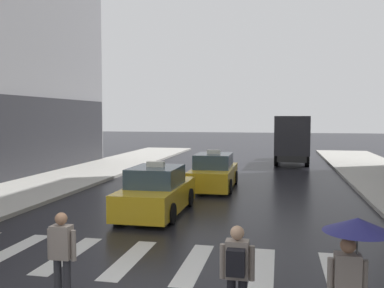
{
  "coord_description": "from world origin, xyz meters",
  "views": [
    {
      "loc": [
        2.65,
        -6.26,
        3.36
      ],
      "look_at": [
        -0.31,
        8.0,
        2.39
      ],
      "focal_mm": 39.75,
      "sensor_mm": 36.0,
      "label": 1
    }
  ],
  "objects_px": {
    "taxi_second": "(214,173)",
    "pedestrian_with_umbrella": "(354,247)",
    "pedestrian_with_backpack": "(237,269)",
    "box_truck": "(292,137)",
    "taxi_lead": "(156,192)",
    "pedestrian_plain_coat": "(62,252)"
  },
  "relations": [
    {
      "from": "taxi_second",
      "to": "pedestrian_with_backpack",
      "type": "distance_m",
      "value": 13.02
    },
    {
      "from": "box_truck",
      "to": "pedestrian_plain_coat",
      "type": "xyz_separation_m",
      "value": [
        -4.6,
        -23.62,
        -0.91
      ]
    },
    {
      "from": "box_truck",
      "to": "pedestrian_with_backpack",
      "type": "relative_size",
      "value": 4.6
    },
    {
      "from": "taxi_lead",
      "to": "pedestrian_with_umbrella",
      "type": "bearing_deg",
      "value": -56.23
    },
    {
      "from": "taxi_second",
      "to": "pedestrian_with_umbrella",
      "type": "bearing_deg",
      "value": -73.0
    },
    {
      "from": "taxi_second",
      "to": "pedestrian_plain_coat",
      "type": "distance_m",
      "value": 12.53
    },
    {
      "from": "box_truck",
      "to": "pedestrian_plain_coat",
      "type": "bearing_deg",
      "value": -101.01
    },
    {
      "from": "pedestrian_with_backpack",
      "to": "pedestrian_plain_coat",
      "type": "bearing_deg",
      "value": 174.45
    },
    {
      "from": "taxi_second",
      "to": "pedestrian_with_umbrella",
      "type": "height_order",
      "value": "pedestrian_with_umbrella"
    },
    {
      "from": "pedestrian_with_backpack",
      "to": "box_truck",
      "type": "bearing_deg",
      "value": 86.53
    },
    {
      "from": "taxi_second",
      "to": "pedestrian_with_backpack",
      "type": "relative_size",
      "value": 2.76
    },
    {
      "from": "box_truck",
      "to": "pedestrian_with_backpack",
      "type": "distance_m",
      "value": 23.98
    },
    {
      "from": "pedestrian_with_umbrella",
      "to": "pedestrian_with_backpack",
      "type": "bearing_deg",
      "value": 169.95
    },
    {
      "from": "taxi_second",
      "to": "pedestrian_with_umbrella",
      "type": "xyz_separation_m",
      "value": [
        4.01,
        -13.11,
        0.79
      ]
    },
    {
      "from": "taxi_lead",
      "to": "pedestrian_plain_coat",
      "type": "relative_size",
      "value": 2.75
    },
    {
      "from": "pedestrian_with_umbrella",
      "to": "pedestrian_with_backpack",
      "type": "xyz_separation_m",
      "value": [
        -1.67,
        0.3,
        -0.54
      ]
    },
    {
      "from": "pedestrian_with_backpack",
      "to": "taxi_lead",
      "type": "bearing_deg",
      "value": 115.23
    },
    {
      "from": "taxi_lead",
      "to": "taxi_second",
      "type": "distance_m",
      "value": 5.5
    },
    {
      "from": "pedestrian_with_umbrella",
      "to": "box_truck",
      "type": "bearing_deg",
      "value": 90.51
    },
    {
      "from": "pedestrian_with_umbrella",
      "to": "taxi_lead",
      "type": "bearing_deg",
      "value": 123.77
    },
    {
      "from": "pedestrian_with_umbrella",
      "to": "pedestrian_plain_coat",
      "type": "bearing_deg",
      "value": 172.88
    },
    {
      "from": "taxi_lead",
      "to": "pedestrian_plain_coat",
      "type": "xyz_separation_m",
      "value": [
        0.36,
        -7.13,
        0.21
      ]
    }
  ]
}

